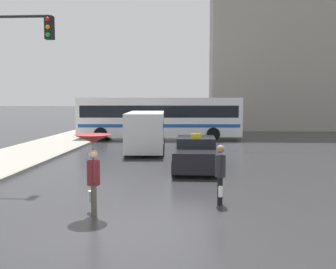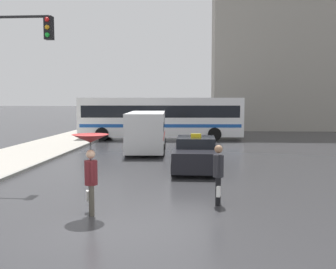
# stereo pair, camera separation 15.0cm
# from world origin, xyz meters

# --- Properties ---
(ground_plane) EXTENTS (300.00, 300.00, 0.00)m
(ground_plane) POSITION_xyz_m (0.00, 0.00, 0.00)
(ground_plane) COLOR #2D2D30
(taxi) EXTENTS (1.91, 4.21, 1.53)m
(taxi) POSITION_xyz_m (1.80, 7.86, 0.65)
(taxi) COLOR black
(taxi) RESTS_ON ground_plane
(ambulance_van) EXTENTS (2.40, 5.75, 2.23)m
(ambulance_van) POSITION_xyz_m (-1.04, 13.48, 1.24)
(ambulance_van) COLOR silver
(ambulance_van) RESTS_ON ground_plane
(city_bus) EXTENTS (12.04, 3.24, 3.07)m
(city_bus) POSITION_xyz_m (-0.89, 20.34, 1.71)
(city_bus) COLOR silver
(city_bus) RESTS_ON ground_plane
(pedestrian_with_umbrella) EXTENTS (0.94, 0.94, 2.09)m
(pedestrian_with_umbrella) POSITION_xyz_m (-0.85, 1.12, 1.61)
(pedestrian_with_umbrella) COLOR #4C473D
(pedestrian_with_umbrella) RESTS_ON ground_plane
(pedestrian_man) EXTENTS (0.35, 0.60, 1.70)m
(pedestrian_man) POSITION_xyz_m (2.47, 2.37, 0.98)
(pedestrian_man) COLOR black
(pedestrian_man) RESTS_ON ground_plane
(traffic_light) EXTENTS (2.81, 0.38, 6.15)m
(traffic_light) POSITION_xyz_m (-4.89, 4.92, 4.20)
(traffic_light) COLOR black
(traffic_light) RESTS_ON ground_plane
(building_tower_near) EXTENTS (14.01, 8.73, 23.87)m
(building_tower_near) POSITION_xyz_m (10.35, 32.43, 11.94)
(building_tower_near) COLOR gray
(building_tower_near) RESTS_ON ground_plane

